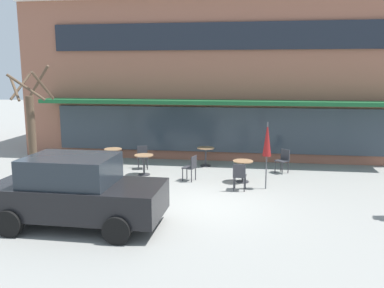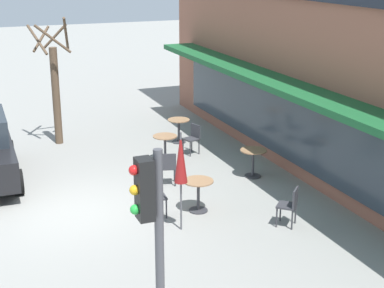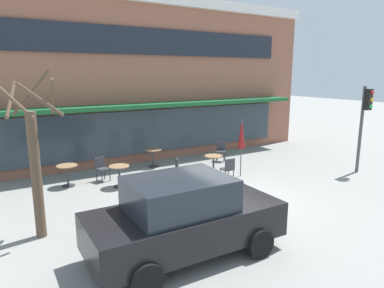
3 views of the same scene
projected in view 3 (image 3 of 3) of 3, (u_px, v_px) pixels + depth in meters
name	position (u px, v px, depth m)	size (l,w,h in m)	color
ground_plane	(232.00, 202.00, 10.51)	(80.00, 80.00, 0.00)	gray
building_facade	(118.00, 78.00, 18.12)	(17.49, 9.10, 7.21)	#935B47
cafe_table_near_wall	(153.00, 155.00, 14.34)	(0.70, 0.70, 0.76)	#333338
cafe_table_streetside	(214.00, 162.00, 13.26)	(0.70, 0.70, 0.76)	#333338
cafe_table_by_tree	(67.00, 172.00, 11.87)	(0.70, 0.70, 0.76)	#333338
cafe_table_mid_patio	(119.00, 173.00, 11.81)	(0.70, 0.70, 0.76)	#333338
patio_umbrella_green_folded	(242.00, 134.00, 12.82)	(0.28, 0.28, 2.20)	#4C4C51
cafe_chair_0	(174.00, 169.00, 12.27)	(0.50, 0.50, 0.89)	#333338
cafe_chair_1	(228.00, 168.00, 12.33)	(0.43, 0.43, 0.89)	#333338
cafe_chair_2	(102.00, 167.00, 12.48)	(0.50, 0.50, 0.89)	#333338
cafe_chair_3	(221.00, 150.00, 15.31)	(0.57, 0.57, 0.89)	#333338
parked_sedan	(184.00, 217.00, 7.29)	(4.23, 2.07, 1.76)	black
street_tree	(35.00, 163.00, 7.93)	(1.31, 1.26, 3.98)	brown
traffic_light_pole	(365.00, 115.00, 13.17)	(0.26, 0.44, 3.40)	#47474C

